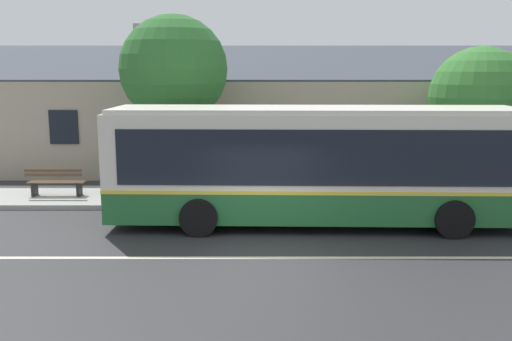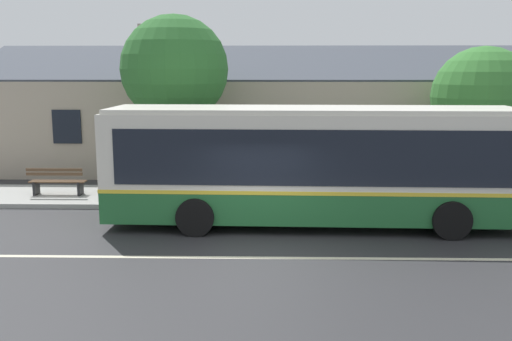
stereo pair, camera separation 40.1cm
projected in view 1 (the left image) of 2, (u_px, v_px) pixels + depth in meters
The scene contains 9 objects.
ground_plane at pixel (260, 258), 13.13m from camera, with size 300.00×300.00×0.00m, color #2D2D30.
sidewalk_far at pixel (258, 197), 19.02m from camera, with size 60.00×3.00×0.15m, color #9E9E99.
lane_divider_stripe at pixel (260, 258), 13.13m from camera, with size 60.00×0.16×0.01m, color beige.
community_building at pixel (298, 118), 26.44m from camera, with size 27.58×9.46×6.35m.
transit_bus at pixel (313, 162), 15.68m from camera, with size 11.37×2.97×3.26m.
bench_by_building at pixel (53, 183), 18.72m from camera, with size 1.85×0.51×0.94m.
bench_down_street at pixel (188, 182), 18.96m from camera, with size 1.75×0.51×0.94m.
street_tree_primary at pixel (478, 101), 19.62m from camera, with size 3.45×3.45×5.06m.
street_tree_secondary at pixel (171, 70), 19.43m from camera, with size 3.69×3.69×6.12m.
Camera 1 is at (-0.14, -12.56, 4.30)m, focal length 40.00 mm.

